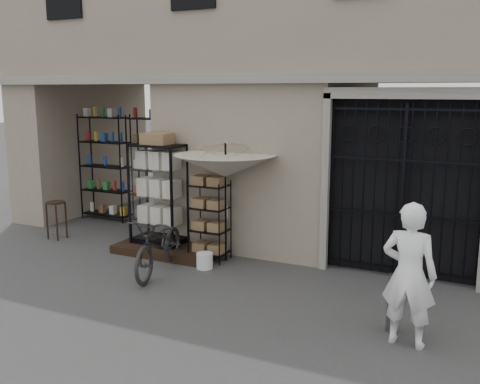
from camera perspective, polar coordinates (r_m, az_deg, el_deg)
The scene contains 14 objects.
ground at distance 7.88m, azimuth 0.83°, elevation -11.93°, with size 80.00×80.00×0.00m, color black.
main_building at distance 11.12m, azimuth 10.09°, elevation 18.18°, with size 14.00×4.00×9.00m, color gray.
shop_recess at distance 12.15m, azimuth -12.97°, elevation 3.23°, with size 3.00×1.70×3.00m, color black.
shop_shelving at distance 12.60m, azimuth -11.69°, elevation 2.40°, with size 2.70×0.50×2.50m, color black.
iron_gate at distance 9.10m, azimuth 17.12°, elevation 0.55°, with size 2.50×0.21×3.00m.
step_platform at distance 10.24m, azimuth -7.77°, elevation -6.15°, with size 2.00×0.90×0.15m, color black.
display_cabinet at distance 10.29m, azimuth -8.68°, elevation -0.75°, with size 1.04×0.76×2.06m.
wire_rack at distance 9.67m, azimuth -3.29°, elevation -3.14°, with size 0.76×0.65×1.46m.
market_umbrella at distance 9.38m, azimuth -1.57°, elevation 3.46°, with size 1.60×1.63×2.57m.
white_bucket at distance 9.35m, azimuth -3.79°, elevation -7.32°, with size 0.28×0.28×0.27m, color silver.
bicycle at distance 9.28m, azimuth -8.48°, elevation -8.47°, with size 0.66×0.99×1.88m, color black.
wooden_stool at distance 11.72m, azimuth -18.98°, elevation -2.75°, with size 0.49×0.49×0.79m.
steel_bollard at distance 7.20m, azimuth 15.95°, elevation -11.33°, with size 0.14×0.14×0.76m, color #494E55.
shopkeeper at distance 7.07m, azimuth 17.16°, elevation -15.20°, with size 0.65×1.77×0.42m, color white.
Camera 1 is at (3.06, -6.59, 3.04)m, focal length 40.00 mm.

